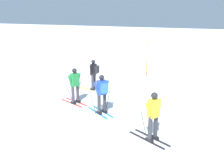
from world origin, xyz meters
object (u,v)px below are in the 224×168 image
skier_blue (102,92)px  skier_black (94,73)px  skier_yellow (153,115)px  trail_marker_pole (147,58)px  skier_green (75,85)px

skier_blue → skier_black: bearing=126.6°
skier_yellow → trail_marker_pole: bearing=111.0°
skier_blue → skier_green: same height
skier_green → trail_marker_pole: size_ratio=0.67×
skier_green → skier_blue: bearing=-17.3°
skier_green → trail_marker_pole: bearing=78.7°
skier_black → trail_marker_pole: bearing=68.4°
skier_blue → skier_green: size_ratio=1.00×
skier_blue → skier_black: same height
trail_marker_pole → skier_black: bearing=-111.6°
skier_yellow → trail_marker_pole: (-3.14, 8.21, 0.36)m
skier_blue → skier_yellow: same height
skier_green → skier_yellow: bearing=-22.6°
skier_blue → skier_yellow: bearing=-26.0°
skier_black → skier_green: size_ratio=1.00×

